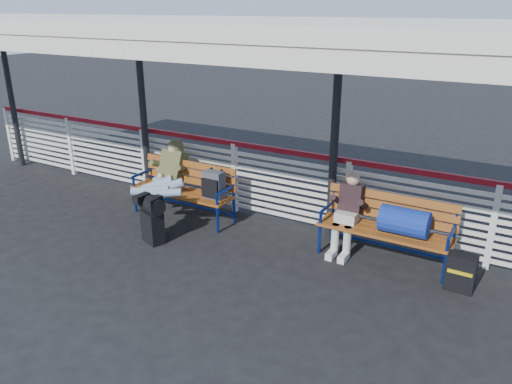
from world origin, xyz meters
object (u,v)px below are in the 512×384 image
Objects in this scene: bench_right at (397,222)px; suitcase_side at (461,273)px; luggage_stack at (152,217)px; bench_left at (193,185)px; traveler_man at (163,183)px; companion_person at (347,213)px.

bench_right is 1.03m from suitcase_side.
bench_left reaches higher than luggage_stack.
bench_left is 1.10× the size of traveler_man.
bench_left and bench_right have the same top height.
companion_person is (2.60, 0.13, 0.01)m from bench_left.
traveler_man is at bearing -170.67° from companion_person.
luggage_stack is at bearing -167.06° from suitcase_side.
suitcase_side is at bearing 31.87° from luggage_stack.
traveler_man is 1.43× the size of companion_person.
bench_left reaches higher than suitcase_side.
companion_person is at bearing -179.95° from bench_right.
traveler_man reaches higher than bench_right.
bench_left is 1.00× the size of bench_right.
luggage_stack is 0.41× the size of bench_left.
luggage_stack reaches higher than suitcase_side.
bench_left is at bearing 110.84° from luggage_stack.
suitcase_side is at bearing -18.17° from bench_right.
traveler_man reaches higher than companion_person.
traveler_man is at bearing -176.48° from suitcase_side.
traveler_man reaches higher than suitcase_side.
companion_person reaches higher than suitcase_side.
luggage_stack is 0.45× the size of traveler_man.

